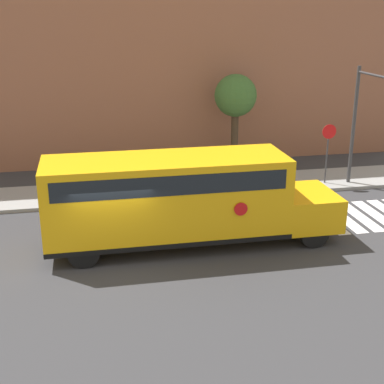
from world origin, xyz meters
name	(u,v)px	position (x,y,z in m)	size (l,w,h in m)	color
ground_plane	(114,260)	(0.00, 0.00, 0.00)	(60.00, 60.00, 0.00)	#333335
sidewalk_strip	(105,193)	(0.00, 6.50, 0.07)	(44.00, 3.00, 0.15)	gray
building_backdrop	(94,47)	(0.00, 13.00, 5.85)	(32.00, 4.00, 11.70)	#935B42
crosswalk_stripes	(368,215)	(10.05, 2.00, 0.00)	(4.00, 3.20, 0.01)	white
school_bus	(178,196)	(2.25, 0.77, 1.77)	(9.96, 2.57, 3.11)	#EAA80F
stop_sign	(328,146)	(9.98, 5.85, 1.86)	(0.65, 0.10, 2.87)	#38383A
traffic_light	(367,112)	(11.08, 4.71, 3.58)	(0.28, 3.23, 5.40)	#38383A
tree_near_sidewalk	(236,97)	(6.60, 9.30, 3.64)	(2.07, 2.07, 4.76)	#423323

